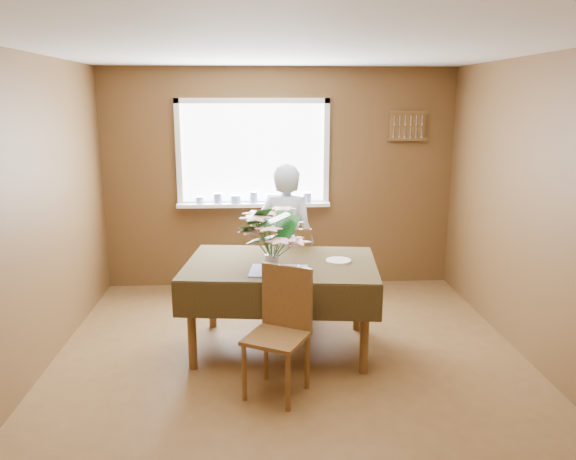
{
  "coord_description": "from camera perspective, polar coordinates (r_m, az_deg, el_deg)",
  "views": [
    {
      "loc": [
        -0.27,
        -4.13,
        2.15
      ],
      "look_at": [
        0.0,
        0.55,
        1.05
      ],
      "focal_mm": 35.0,
      "sensor_mm": 36.0,
      "label": 1
    }
  ],
  "objects": [
    {
      "name": "floor",
      "position": [
        4.67,
        0.4,
        -14.24
      ],
      "size": [
        4.5,
        4.5,
        0.0
      ],
      "primitive_type": "plane",
      "color": "brown",
      "rests_on": "ground"
    },
    {
      "name": "ceiling",
      "position": [
        4.16,
        0.45,
        18.03
      ],
      "size": [
        4.5,
        4.5,
        0.0
      ],
      "primitive_type": "plane",
      "rotation": [
        3.14,
        0.0,
        0.0
      ],
      "color": "white",
      "rests_on": "wall_back"
    },
    {
      "name": "wall_back",
      "position": [
        6.45,
        -0.86,
        5.17
      ],
      "size": [
        4.0,
        0.0,
        4.0
      ],
      "primitive_type": "plane",
      "rotation": [
        1.57,
        0.0,
        0.0
      ],
      "color": "brown",
      "rests_on": "floor"
    },
    {
      "name": "wall_front",
      "position": [
        2.1,
        4.44,
        -12.13
      ],
      "size": [
        4.0,
        0.0,
        4.0
      ],
      "primitive_type": "plane",
      "rotation": [
        -1.57,
        0.0,
        0.0
      ],
      "color": "brown",
      "rests_on": "floor"
    },
    {
      "name": "wall_left",
      "position": [
        4.57,
        -25.47,
        0.55
      ],
      "size": [
        0.0,
        4.5,
        4.5
      ],
      "primitive_type": "plane",
      "rotation": [
        1.57,
        0.0,
        1.57
      ],
      "color": "brown",
      "rests_on": "floor"
    },
    {
      "name": "wall_right",
      "position": [
        4.8,
        25.0,
        1.14
      ],
      "size": [
        0.0,
        4.5,
        4.5
      ],
      "primitive_type": "plane",
      "rotation": [
        1.57,
        0.0,
        -1.57
      ],
      "color": "brown",
      "rests_on": "floor"
    },
    {
      "name": "window_assembly",
      "position": [
        6.38,
        -3.53,
        5.9
      ],
      "size": [
        1.72,
        0.2,
        1.22
      ],
      "color": "white",
      "rests_on": "wall_back"
    },
    {
      "name": "spoon_rack",
      "position": [
        6.58,
        12.06,
        10.29
      ],
      "size": [
        0.44,
        0.05,
        0.33
      ],
      "color": "brown",
      "rests_on": "wall_back"
    },
    {
      "name": "dining_table",
      "position": [
        4.83,
        -0.72,
        -4.39
      ],
      "size": [
        1.74,
        1.28,
        0.79
      ],
      "rotation": [
        0.0,
        0.0,
        -0.11
      ],
      "color": "brown",
      "rests_on": "floor"
    },
    {
      "name": "chair_far",
      "position": [
        5.63,
        0.31,
        -3.8
      ],
      "size": [
        0.41,
        0.41,
        0.92
      ],
      "rotation": [
        0.0,
        0.0,
        3.1
      ],
      "color": "brown",
      "rests_on": "floor"
    },
    {
      "name": "chair_near",
      "position": [
        4.2,
        -0.72,
        -9.65
      ],
      "size": [
        0.55,
        0.55,
        0.95
      ],
      "rotation": [
        0.0,
        0.0,
        -0.48
      ],
      "color": "brown",
      "rests_on": "floor"
    },
    {
      "name": "seated_woman",
      "position": [
        5.52,
        -0.19,
        -1.21
      ],
      "size": [
        0.65,
        0.52,
        1.55
      ],
      "primitive_type": "imported",
      "rotation": [
        0.0,
        0.0,
        2.84
      ],
      "color": "white",
      "rests_on": "floor"
    },
    {
      "name": "flower_bouquet",
      "position": [
        4.47,
        -1.65,
        -0.29
      ],
      "size": [
        0.58,
        0.58,
        0.49
      ],
      "rotation": [
        0.0,
        0.0,
        -0.42
      ],
      "color": "white",
      "rests_on": "dining_table"
    },
    {
      "name": "side_plate",
      "position": [
        4.84,
        5.16,
        -3.12
      ],
      "size": [
        0.26,
        0.26,
        0.01
      ],
      "primitive_type": "cylinder",
      "rotation": [
        0.0,
        0.0,
        0.23
      ],
      "color": "white",
      "rests_on": "dining_table"
    },
    {
      "name": "table_knife",
      "position": [
        4.59,
        0.95,
        -3.97
      ],
      "size": [
        0.06,
        0.22,
        0.0
      ],
      "primitive_type": "cube",
      "rotation": [
        0.0,
        0.0,
        -0.18
      ],
      "color": "silver",
      "rests_on": "dining_table"
    }
  ]
}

